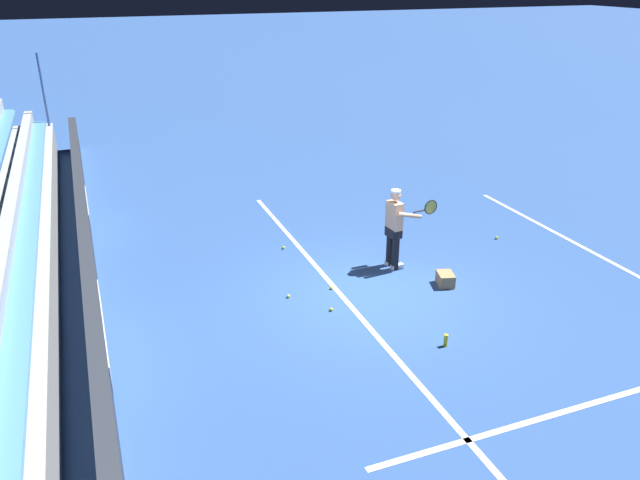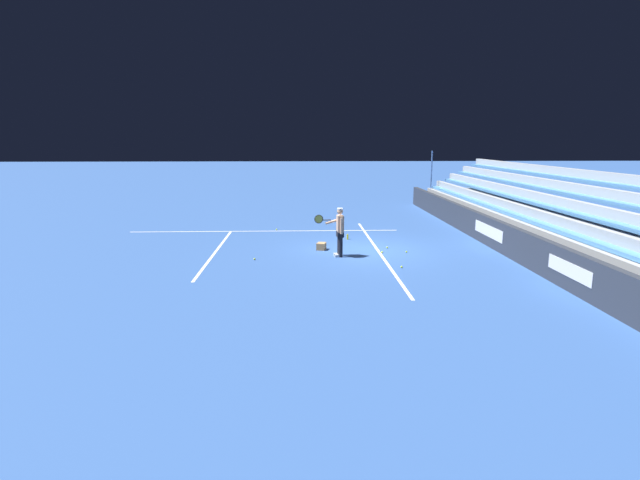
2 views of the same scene
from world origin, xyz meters
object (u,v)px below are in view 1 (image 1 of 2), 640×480
tennis_ball_by_box (288,296)px  water_bottle (446,340)px  tennis_ball_midcourt (331,288)px  tennis_ball_on_baseline (283,248)px  tennis_ball_near_player (497,238)px  tennis_ball_stray_back (331,309)px  ball_box_cardboard (445,279)px  tennis_player (395,228)px

tennis_ball_by_box → water_bottle: (2.54, 1.92, 0.08)m
tennis_ball_midcourt → water_bottle: 2.75m
tennis_ball_by_box → tennis_ball_on_baseline: same height
water_bottle → tennis_ball_by_box: bearing=-142.9°
tennis_ball_by_box → water_bottle: 3.18m
tennis_ball_by_box → tennis_ball_near_player: same height
tennis_ball_near_player → tennis_ball_on_baseline: 4.98m
tennis_ball_stray_back → water_bottle: bearing=37.2°
tennis_ball_stray_back → water_bottle: (1.77, 1.34, 0.08)m
tennis_ball_midcourt → tennis_ball_by_box: bearing=-88.9°
ball_box_cardboard → tennis_ball_stray_back: bearing=-87.1°
tennis_ball_stray_back → tennis_player: bearing=122.9°
tennis_ball_by_box → tennis_ball_on_baseline: (-2.20, 0.62, 0.00)m
tennis_ball_midcourt → water_bottle: (2.55, 1.02, 0.08)m
tennis_ball_midcourt → tennis_ball_near_player: size_ratio=1.00×
tennis_ball_near_player → water_bottle: (3.46, -3.52, 0.08)m
tennis_ball_midcourt → tennis_ball_on_baseline: bearing=-172.7°
tennis_ball_midcourt → tennis_ball_near_player: bearing=101.2°
ball_box_cardboard → water_bottle: size_ratio=1.82×
tennis_ball_stray_back → tennis_ball_near_player: size_ratio=1.00×
tennis_player → water_bottle: (3.02, -0.58, -0.78)m
tennis_ball_on_baseline → ball_box_cardboard: bearing=40.9°
tennis_player → tennis_ball_midcourt: size_ratio=25.98×
tennis_ball_near_player → ball_box_cardboard: bearing=-56.5°
tennis_ball_near_player → tennis_ball_on_baseline: (-1.28, -4.81, 0.00)m
tennis_player → tennis_ball_by_box: tennis_player is taller
tennis_ball_on_baseline → water_bottle: size_ratio=0.30×
ball_box_cardboard → tennis_ball_by_box: 3.15m
ball_box_cardboard → water_bottle: bearing=-31.5°
tennis_player → tennis_ball_near_player: size_ratio=25.98×
ball_box_cardboard → tennis_ball_by_box: bearing=-101.7°
tennis_player → tennis_ball_by_box: size_ratio=25.98×
tennis_ball_midcourt → tennis_ball_near_player: (-0.90, 4.53, 0.00)m
ball_box_cardboard → tennis_ball_by_box: size_ratio=6.06×
tennis_ball_by_box → tennis_ball_stray_back: bearing=36.9°
ball_box_cardboard → tennis_ball_midcourt: (-0.66, -2.18, -0.10)m
tennis_ball_stray_back → tennis_ball_by_box: bearing=-143.1°
tennis_ball_stray_back → water_bottle: size_ratio=0.30×
tennis_player → water_bottle: size_ratio=7.80×
water_bottle → tennis_player: bearing=169.1°
tennis_ball_stray_back → tennis_ball_by_box: size_ratio=1.00×
ball_box_cardboard → water_bottle: ball_box_cardboard is taller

